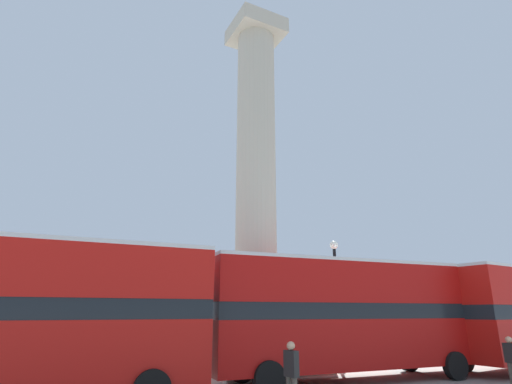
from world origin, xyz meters
The scene contains 8 objects.
ground_plane centered at (0.00, 0.00, 0.00)m, with size 200.00×200.00×0.00m, color gray.
monument_column centered at (0.00, 0.00, 6.98)m, with size 4.87×4.87×18.75m.
bus_a centered at (-9.45, -3.66, 2.40)m, with size 10.94×3.28×4.34m.
bus_c centered at (1.79, -4.04, 2.39)m, with size 11.07×3.57×4.32m.
equestrian_statue centered at (9.50, 5.99, 1.54)m, with size 3.76×3.31×5.49m.
street_lamp centered at (2.95, -2.04, 2.87)m, with size 0.38×0.38×5.54m.
pedestrian_near_lamp centered at (5.67, -7.68, 0.90)m, with size 0.21×0.44×1.63m.
pedestrian_by_plinth centered at (-2.58, -6.92, 0.94)m, with size 0.23×0.46×1.68m.
Camera 1 is at (-8.60, -16.46, 2.44)m, focal length 28.00 mm.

